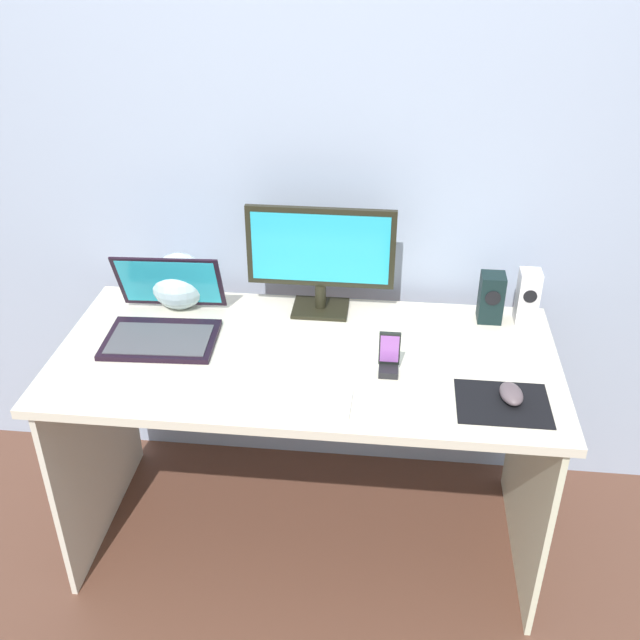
# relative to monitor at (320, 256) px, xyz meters

# --- Properties ---
(ground_plane) EXTENTS (8.00, 8.00, 0.00)m
(ground_plane) POSITION_rel_monitor_xyz_m (-0.02, -0.27, -0.94)
(ground_plane) COLOR brown
(wall_back) EXTENTS (6.00, 0.04, 2.50)m
(wall_back) POSITION_rel_monitor_xyz_m (-0.02, 0.18, 0.31)
(wall_back) COLOR #97A5BD
(wall_back) RESTS_ON ground_plane
(desk) EXTENTS (1.49, 0.71, 0.74)m
(desk) POSITION_rel_monitor_xyz_m (-0.02, -0.27, -0.35)
(desk) COLOR beige
(desk) RESTS_ON ground_plane
(monitor) EXTENTS (0.47, 0.14, 0.36)m
(monitor) POSITION_rel_monitor_xyz_m (0.00, 0.00, 0.00)
(monitor) COLOR black
(monitor) RESTS_ON desk
(speaker_right) EXTENTS (0.07, 0.07, 0.18)m
(speaker_right) POSITION_rel_monitor_xyz_m (0.65, -0.00, -0.11)
(speaker_right) COLOR silver
(speaker_right) RESTS_ON desk
(speaker_near_monitor) EXTENTS (0.08, 0.08, 0.16)m
(speaker_near_monitor) POSITION_rel_monitor_xyz_m (0.54, -0.00, -0.12)
(speaker_near_monitor) COLOR black
(speaker_near_monitor) RESTS_ON desk
(laptop) EXTENTS (0.35, 0.35, 0.22)m
(laptop) POSITION_rel_monitor_xyz_m (-0.47, -0.19, -0.15)
(laptop) COLOR black
(laptop) RESTS_ON desk
(fishbowl) EXTENTS (0.19, 0.19, 0.19)m
(fishbowl) POSITION_rel_monitor_xyz_m (-0.46, -0.01, -0.11)
(fishbowl) COLOR silver
(fishbowl) RESTS_ON desk
(keyboard_external) EXTENTS (0.39, 0.13, 0.01)m
(keyboard_external) POSITION_rel_monitor_xyz_m (-0.06, -0.50, -0.19)
(keyboard_external) COLOR silver
(keyboard_external) RESTS_ON desk
(mousepad) EXTENTS (0.25, 0.20, 0.00)m
(mousepad) POSITION_rel_monitor_xyz_m (0.54, -0.45, -0.20)
(mousepad) COLOR black
(mousepad) RESTS_ON desk
(mouse) EXTENTS (0.07, 0.11, 0.04)m
(mouse) POSITION_rel_monitor_xyz_m (0.56, -0.43, -0.18)
(mouse) COLOR #55474B
(mouse) RESTS_ON mousepad
(phone_in_dock) EXTENTS (0.06, 0.06, 0.14)m
(phone_in_dock) POSITION_rel_monitor_xyz_m (0.23, -0.34, -0.15)
(phone_in_dock) COLOR black
(phone_in_dock) RESTS_ON desk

